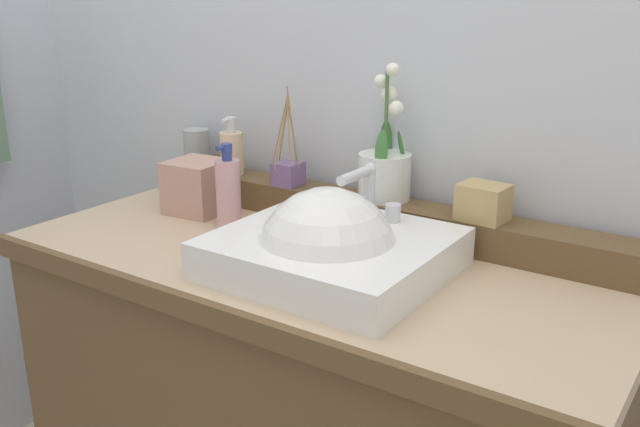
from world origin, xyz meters
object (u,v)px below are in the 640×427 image
(tumbler_cup, at_px, (197,147))
(reed_diffuser, at_px, (288,172))
(potted_plant, at_px, (385,167))
(trinket_box, at_px, (483,202))
(sink_basin, at_px, (329,256))
(soap_bar, at_px, (315,205))
(lotion_bottle, at_px, (228,192))
(soap_dispenser, at_px, (232,151))
(tissue_box, at_px, (198,187))

(tumbler_cup, distance_m, reed_diffuser, 0.32)
(potted_plant, xyz_separation_m, tumbler_cup, (-0.57, -0.01, -0.02))
(trinket_box, bearing_deg, sink_basin, -122.20)
(soap_bar, height_order, tumbler_cup, tumbler_cup)
(lotion_bottle, bearing_deg, trinket_box, 17.33)
(tumbler_cup, bearing_deg, soap_dispenser, -8.09)
(lotion_bottle, height_order, tissue_box, lotion_bottle)
(tumbler_cup, distance_m, lotion_bottle, 0.33)
(soap_dispenser, xyz_separation_m, tumbler_cup, (-0.14, 0.02, -0.01))
(sink_basin, relative_size, potted_plant, 1.39)
(reed_diffuser, xyz_separation_m, lotion_bottle, (-0.05, -0.16, -0.02))
(reed_diffuser, bearing_deg, sink_basin, -41.75)
(tumbler_cup, bearing_deg, soap_bar, -18.33)
(soap_dispenser, bearing_deg, reed_diffuser, -2.23)
(tumbler_cup, relative_size, reed_diffuser, 0.40)
(soap_dispenser, relative_size, trinket_box, 1.53)
(sink_basin, height_order, soap_bar, sink_basin)
(tumbler_cup, xyz_separation_m, tissue_box, (0.13, -0.14, -0.06))
(sink_basin, xyz_separation_m, trinket_box, (0.20, 0.26, 0.07))
(soap_bar, height_order, reed_diffuser, reed_diffuser)
(reed_diffuser, bearing_deg, soap_bar, -38.59)
(tumbler_cup, height_order, reed_diffuser, reed_diffuser)
(sink_basin, height_order, potted_plant, potted_plant)
(sink_basin, distance_m, soap_bar, 0.17)
(tumbler_cup, bearing_deg, lotion_bottle, -34.28)
(sink_basin, relative_size, reed_diffuser, 1.76)
(tumbler_cup, distance_m, trinket_box, 0.81)
(soap_bar, bearing_deg, soap_dispenser, 157.88)
(reed_diffuser, xyz_separation_m, trinket_box, (0.48, 0.01, 0.00))
(soap_dispenser, height_order, tissue_box, soap_dispenser)
(tissue_box, bearing_deg, soap_bar, -4.36)
(soap_bar, bearing_deg, tissue_box, 175.64)
(lotion_bottle, bearing_deg, tumbler_cup, 145.72)
(soap_bar, xyz_separation_m, lotion_bottle, (-0.22, -0.02, -0.00))
(sink_basin, relative_size, tumbler_cup, 4.36)
(lotion_bottle, distance_m, tissue_box, 0.15)
(reed_diffuser, bearing_deg, trinket_box, 1.06)
(sink_basin, xyz_separation_m, tissue_box, (-0.48, 0.15, 0.03))
(soap_bar, xyz_separation_m, tissue_box, (-0.37, 0.03, -0.02))
(lotion_bottle, bearing_deg, potted_plant, 32.77)
(potted_plant, bearing_deg, trinket_box, -5.52)
(soap_bar, relative_size, tumbler_cup, 0.73)
(potted_plant, xyz_separation_m, reed_diffuser, (-0.24, -0.03, -0.04))
(reed_diffuser, bearing_deg, lotion_bottle, -107.92)
(sink_basin, distance_m, soap_dispenser, 0.54)
(potted_plant, distance_m, lotion_bottle, 0.36)
(sink_basin, xyz_separation_m, potted_plant, (-0.04, 0.29, 0.11))
(soap_bar, height_order, trinket_box, trinket_box)
(trinket_box, bearing_deg, tumbler_cup, -176.55)
(soap_bar, distance_m, soap_dispenser, 0.38)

